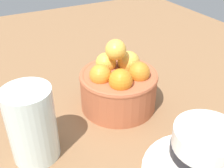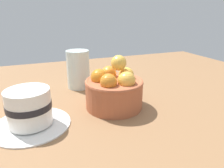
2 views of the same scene
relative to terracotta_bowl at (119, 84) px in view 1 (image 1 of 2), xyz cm
name	(u,v)px [view 1 (image 1 of 2)]	position (x,y,z in cm)	size (l,w,h in cm)	color
ground_plane	(118,112)	(-0.03, 0.03, -6.31)	(130.96, 107.46, 3.38)	brown
terracotta_bowl	(119,84)	(0.00, 0.00, 0.00)	(13.98, 13.98, 12.84)	#AD5938
coffee_cup	(203,155)	(-19.27, -2.04, -1.05)	(15.84, 15.84, 7.93)	white
water_glass	(32,124)	(-5.03, 16.76, 1.10)	(6.85, 6.85, 11.45)	silver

